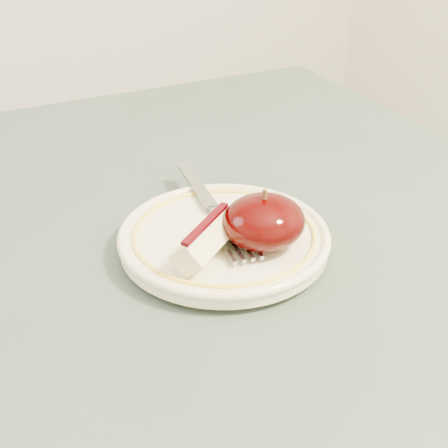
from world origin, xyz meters
name	(u,v)px	position (x,y,z in m)	size (l,w,h in m)	color
table	(146,348)	(0.00, 0.00, 0.66)	(0.90, 0.90, 0.75)	brown
plate	(224,238)	(0.08, 0.00, 0.76)	(0.19, 0.19, 0.02)	beige
apple_half	(264,222)	(0.10, -0.03, 0.79)	(0.07, 0.07, 0.05)	black
apple_wedge	(206,240)	(0.05, -0.03, 0.78)	(0.08, 0.07, 0.03)	#FFF5BB
fork	(213,209)	(0.09, 0.03, 0.77)	(0.04, 0.19, 0.00)	gray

